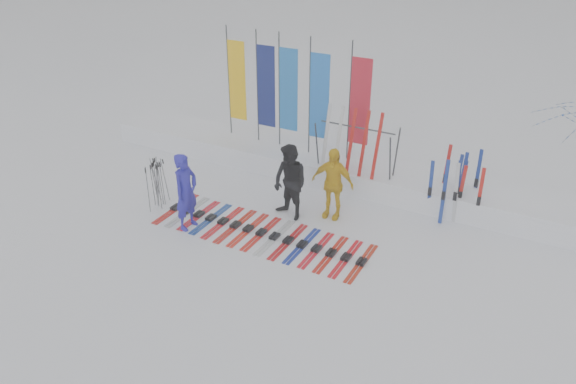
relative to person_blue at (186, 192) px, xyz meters
The scene contains 10 objects.
ground 2.22m from the person_blue, 17.37° to the right, with size 120.00×120.00×0.00m, color white.
snow_bank 4.48m from the person_blue, 64.27° to the left, with size 14.00×1.60×0.60m, color white.
person_blue is the anchor object (origin of this frame).
person_black 2.44m from the person_blue, 39.49° to the left, with size 0.91×0.71×1.87m, color black.
person_yellow 3.44m from the person_blue, 36.80° to the left, with size 1.05×0.44×1.80m, color yellow.
ski_row 1.96m from the person_blue, 17.66° to the left, with size 5.15×1.69×0.07m.
pole_cluster 1.49m from the person_blue, 158.42° to the left, with size 0.44×0.75×1.22m.
feather_flags 4.38m from the person_blue, 82.58° to the left, with size 4.39×0.21×3.20m.
ski_rack 4.53m from the person_blue, 52.97° to the left, with size 2.04×0.80×1.23m.
upright_skis 6.43m from the person_blue, 33.27° to the left, with size 1.23×1.09×1.64m.
Camera 1 is at (5.54, -8.30, 6.96)m, focal length 35.00 mm.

